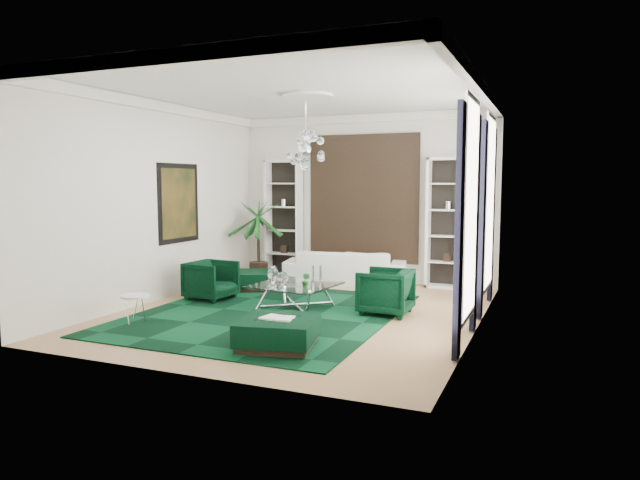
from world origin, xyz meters
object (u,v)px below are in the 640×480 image
at_px(armchair_right, 386,292).
at_px(side_table, 136,310).
at_px(sofa, 345,268).
at_px(ottoman_front, 278,333).
at_px(ottoman_side, 251,281).
at_px(coffee_table, 295,297).
at_px(armchair_left, 211,280).
at_px(palm, 258,229).

bearing_deg(armchair_right, side_table, -58.46).
distance_m(sofa, ottoman_front, 4.93).
bearing_deg(side_table, sofa, 66.67).
xyz_separation_m(ottoman_side, ottoman_front, (2.44, -3.55, 0.01)).
bearing_deg(ottoman_side, coffee_table, -38.34).
relative_size(sofa, coffee_table, 1.98).
xyz_separation_m(armchair_left, ottoman_side, (0.21, 1.16, -0.18)).
relative_size(side_table, palm, 0.20).
distance_m(armchair_right, coffee_table, 1.63).
bearing_deg(coffee_table, palm, 129.66).
bearing_deg(ottoman_side, side_table, -95.33).
bearing_deg(side_table, ottoman_front, -6.84).
bearing_deg(palm, ottoman_front, -58.70).
distance_m(coffee_table, ottoman_front, 2.38).
bearing_deg(sofa, armchair_right, 112.80).
height_order(armchair_left, ottoman_front, armchair_left).
bearing_deg(coffee_table, ottoman_side, 141.66).
relative_size(armchair_right, coffee_table, 0.65).
bearing_deg(armchair_left, sofa, -31.87).
xyz_separation_m(coffee_table, ottoman_side, (-1.65, 1.31, -0.03)).
relative_size(armchair_left, coffee_table, 0.63).
bearing_deg(side_table, ottoman_side, 84.67).
relative_size(ottoman_front, side_table, 2.19).
bearing_deg(ottoman_side, armchair_right, -17.86).
distance_m(ottoman_side, palm, 1.73).
distance_m(armchair_right, ottoman_side, 3.42).
height_order(armchair_right, coffee_table, armchair_right).
relative_size(armchair_left, palm, 0.35).
height_order(armchair_left, armchair_right, armchair_right).
height_order(sofa, armchair_right, armchair_right).
bearing_deg(side_table, armchair_right, 31.47).
bearing_deg(side_table, armchair_left, 87.62).
height_order(side_table, palm, palm).
xyz_separation_m(ottoman_side, side_table, (-0.30, -3.22, 0.03)).
bearing_deg(ottoman_side, ottoman_front, -55.53).
relative_size(armchair_left, ottoman_front, 0.81).
relative_size(sofa, palm, 1.11).
height_order(ottoman_side, side_table, side_table).
bearing_deg(sofa, palm, -11.09).
bearing_deg(coffee_table, armchair_left, 175.51).
distance_m(sofa, palm, 2.32).
xyz_separation_m(ottoman_side, palm, (-0.52, 1.31, 0.99)).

